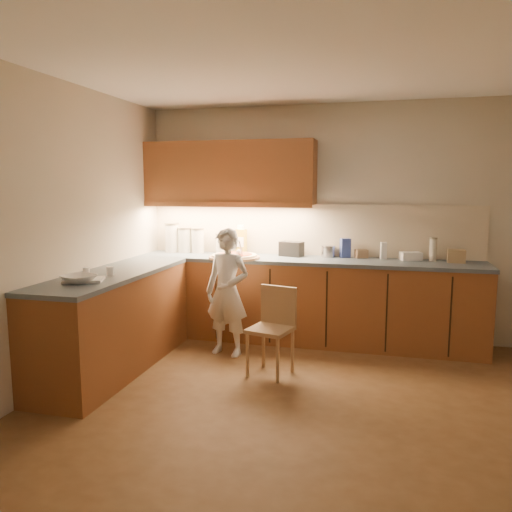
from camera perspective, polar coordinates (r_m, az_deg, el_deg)
name	(u,v)px	position (r m, az deg, el deg)	size (l,w,h in m)	color
room	(322,190)	(3.66, 7.50, 7.54)	(4.54, 4.50, 2.62)	brown
l_counter	(246,306)	(5.22, -1.18, -5.76)	(3.77, 2.62, 0.92)	brown
backsplash	(310,230)	(5.70, 6.14, 3.01)	(3.75, 0.02, 0.58)	beige
upper_cabinets	(229,173)	(5.72, -3.08, 9.46)	(1.95, 0.36, 0.73)	brown
pizza_on_board	(235,256)	(5.42, -2.47, -0.03)	(0.55, 0.55, 0.22)	tan
child	(227,292)	(5.04, -3.29, -4.13)	(0.47, 0.31, 1.29)	white
wooden_chair	(274,324)	(4.58, 2.02, -7.73)	(0.43, 0.43, 0.79)	tan
mixing_bowl	(79,279)	(4.31, -19.60, -2.47)	(0.26, 0.26, 0.06)	white
canister_a	(172,237)	(6.02, -9.56, 2.11)	(0.17, 0.17, 0.35)	white
canister_b	(185,240)	(5.96, -8.13, 1.85)	(0.17, 0.17, 0.30)	silver
canister_c	(198,240)	(5.90, -6.67, 1.79)	(0.16, 0.16, 0.30)	silver
canister_d	(222,243)	(5.82, -3.95, 1.46)	(0.15, 0.15, 0.24)	beige
oil_jug	(241,241)	(5.78, -1.71, 1.77)	(0.12, 0.10, 0.34)	gold
toaster	(291,249)	(5.60, 4.07, 0.81)	(0.29, 0.21, 0.17)	black
steel_pot	(328,251)	(5.59, 8.25, 0.55)	(0.17, 0.17, 0.13)	#B6B6BB
blue_box	(345,248)	(5.57, 10.18, 0.90)	(0.11, 0.07, 0.21)	#34479D
card_box_a	(361,254)	(5.58, 11.95, 0.25)	(0.13, 0.09, 0.09)	#A67E59
white_bottle	(383,251)	(5.54, 14.36, 0.59)	(0.06, 0.06, 0.18)	white
flat_pack	(411,256)	(5.55, 17.27, -0.01)	(0.21, 0.15, 0.08)	white
tall_jar	(433,249)	(5.54, 19.58, 0.74)	(0.08, 0.08, 0.25)	silver
card_box_b	(456,256)	(5.53, 21.91, -0.01)	(0.17, 0.13, 0.13)	tan
dough_cloth	(84,280)	(4.37, -19.07, -2.60)	(0.31, 0.24, 0.02)	silver
spice_jar_a	(86,272)	(4.60, -18.83, -1.73)	(0.06, 0.06, 0.07)	white
spice_jar_b	(110,271)	(4.55, -16.35, -1.69)	(0.06, 0.06, 0.08)	white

